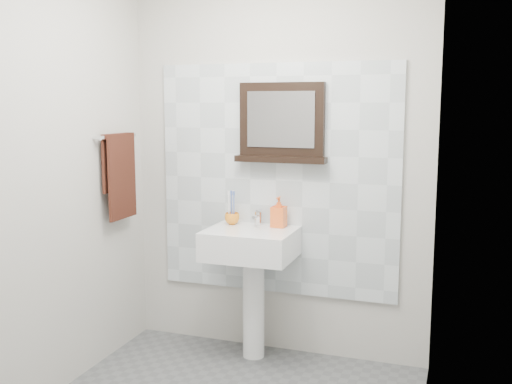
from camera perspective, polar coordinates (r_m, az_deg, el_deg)
back_wall at (r=3.89m, az=2.01°, el=2.61°), size 2.00×0.01×2.50m
front_wall at (r=1.93m, az=-17.92°, el=-3.77°), size 2.00×0.01×2.50m
left_wall at (r=3.40m, az=-20.17°, el=1.25°), size 0.01×2.20×2.50m
right_wall at (r=2.63m, az=15.77°, el=-0.51°), size 0.01×2.20×2.50m
splashback at (r=3.89m, az=1.95°, el=1.13°), size 1.60×0.02×1.50m
pedestal_sink at (r=3.81m, az=-0.47°, el=-6.27°), size 0.55×0.44×0.96m
toothbrush_cup at (r=3.93m, az=-2.29°, el=-2.54°), size 0.12×0.12×0.08m
toothbrushes at (r=3.91m, az=-2.32°, el=-1.30°), size 0.05×0.04×0.21m
soap_dispenser at (r=3.83m, az=2.19°, el=-1.91°), size 0.09×0.09×0.20m
framed_mirror at (r=3.82m, az=2.47°, el=6.42°), size 0.59×0.11×0.50m
towel_bar at (r=3.93m, az=-13.05°, el=5.17°), size 0.07×0.40×0.03m
hand_towel at (r=3.95m, az=-12.86°, el=2.12°), size 0.06×0.30×0.55m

